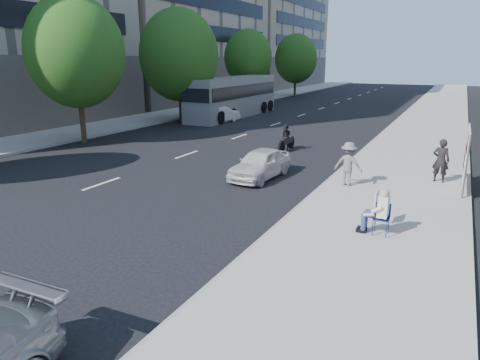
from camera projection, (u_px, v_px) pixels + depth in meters
The scene contains 16 objects.
ground at pixel (220, 230), 12.35m from camera, with size 160.00×160.00×0.00m, color black.
near_sidewalk at pixel (425, 134), 27.73m from camera, with size 5.00×120.00×0.15m, color #A3A099.
far_sidewalk at pixel (165, 115), 36.78m from camera, with size 4.50×120.00×0.15m, color #A3A099.
far_bldg_north at pixel (245, 4), 74.77m from camera, with size 22.00×28.00×28.00m, color tan.
tree_far_b at pixel (76, 52), 23.78m from camera, with size 5.40×5.40×8.24m.
tree_far_c at pixel (179, 55), 32.39m from camera, with size 6.00×6.00×8.47m.
tree_far_d at pixel (248, 58), 42.71m from camera, with size 4.80×4.80×7.65m.
tree_far_e at pixel (296, 59), 54.74m from camera, with size 5.40×5.40×7.89m.
seated_protester at pixel (378, 208), 11.53m from camera, with size 0.83×1.12×1.31m.
jogger at pixel (348, 164), 15.98m from camera, with size 1.06×0.61×1.65m, color slate.
pedestrian_woman at pixel (441, 160), 16.44m from camera, with size 0.62×0.40×1.69m, color black.
protest_banner at pixel (466, 154), 15.63m from camera, with size 0.08×3.06×2.20m.
white_sedan_near at pixel (260, 164), 17.60m from camera, with size 1.44×3.57×1.22m, color silver.
white_sedan_mid at pixel (219, 114), 32.91m from camera, with size 1.37×3.92×1.29m, color white.
motorcycle at pixel (286, 139), 22.86m from camera, with size 0.73×2.05×1.42m.
bus at pixel (234, 97), 36.23m from camera, with size 2.76×12.06×3.30m.
Camera 1 is at (5.73, -9.97, 4.76)m, focal length 32.00 mm.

